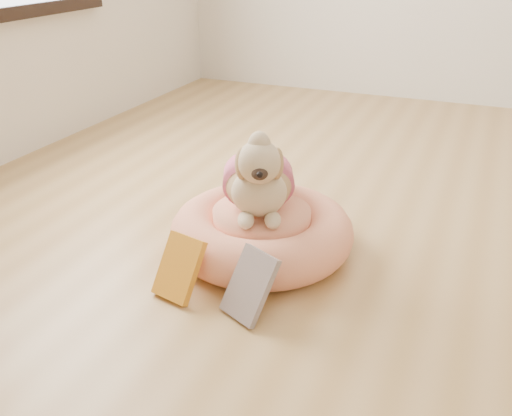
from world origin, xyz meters
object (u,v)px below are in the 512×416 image
at_px(pet_bed, 262,232).
at_px(book_yellow, 179,268).
at_px(dog, 259,165).
at_px(book_white, 250,285).

xyz_separation_m(pet_bed, book_yellow, (-0.13, -0.33, 0.01)).
xyz_separation_m(dog, book_yellow, (-0.11, -0.34, -0.22)).
bearing_deg(dog, book_yellow, -131.94).
relative_size(pet_bed, book_white, 3.03).
distance_m(pet_bed, dog, 0.24).
distance_m(book_yellow, book_white, 0.23).
bearing_deg(book_yellow, pet_bed, 81.51).
height_order(dog, book_yellow, dog).
height_order(pet_bed, dog, dog).
bearing_deg(book_yellow, dog, 84.63).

